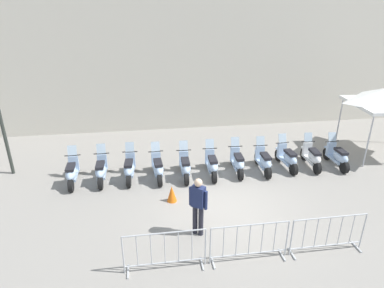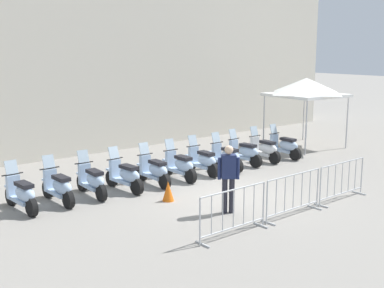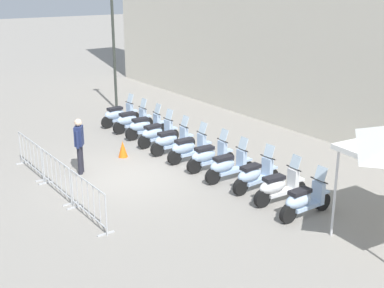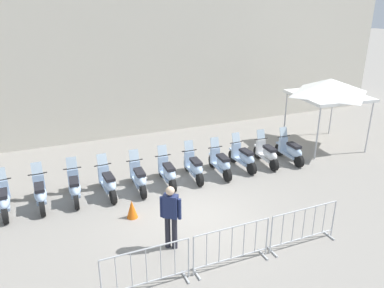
{
  "view_description": "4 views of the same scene",
  "coord_description": "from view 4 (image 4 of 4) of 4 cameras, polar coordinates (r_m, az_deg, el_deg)",
  "views": [
    {
      "loc": [
        -1.48,
        -8.57,
        5.85
      ],
      "look_at": [
        -0.96,
        2.37,
        1.24
      ],
      "focal_mm": 30.47,
      "sensor_mm": 36.0,
      "label": 1
    },
    {
      "loc": [
        -8.42,
        -10.56,
        4.06
      ],
      "look_at": [
        0.2,
        2.22,
        1.11
      ],
      "focal_mm": 46.32,
      "sensor_mm": 36.0,
      "label": 2
    },
    {
      "loc": [
        13.79,
        -5.66,
        5.9
      ],
      "look_at": [
        0.83,
        1.77,
        0.98
      ],
      "focal_mm": 48.94,
      "sensor_mm": 36.0,
      "label": 3
    },
    {
      "loc": [
        -2.83,
        -8.96,
        5.94
      ],
      "look_at": [
        0.78,
        2.73,
        1.2
      ],
      "focal_mm": 35.17,
      "sensor_mm": 36.0,
      "label": 4
    }
  ],
  "objects": [
    {
      "name": "canopy_tent",
      "position": [
        16.57,
        20.16,
        7.97
      ],
      "size": [
        2.69,
        2.69,
        2.91
      ],
      "color": "silver",
      "rests_on": "ground"
    },
    {
      "name": "officer_near_row_end",
      "position": [
        9.44,
        -3.25,
        -10.53
      ],
      "size": [
        0.49,
        0.37,
        1.73
      ],
      "color": "#23232D",
      "rests_on": "ground"
    },
    {
      "name": "motorcycle_7",
      "position": [
        13.47,
        4.39,
        -2.92
      ],
      "size": [
        0.56,
        1.73,
        1.24
      ],
      "color": "black",
      "rests_on": "ground"
    },
    {
      "name": "motorcycle_4",
      "position": [
        12.47,
        -8.08,
        -5.13
      ],
      "size": [
        0.56,
        1.73,
        1.24
      ],
      "color": "black",
      "rests_on": "ground"
    },
    {
      "name": "motorcycle_3",
      "position": [
        12.34,
        -12.63,
        -5.77
      ],
      "size": [
        0.64,
        1.72,
        1.24
      ],
      "color": "black",
      "rests_on": "ground"
    },
    {
      "name": "barrier_segment_1",
      "position": [
        9.17,
        6.04,
        -15.17
      ],
      "size": [
        1.97,
        0.62,
        1.07
      ],
      "color": "#B2B5B7",
      "rests_on": "ground"
    },
    {
      "name": "motorcycle_8",
      "position": [
        14.04,
        7.82,
        -2.02
      ],
      "size": [
        0.64,
        1.72,
        1.24
      ],
      "color": "black",
      "rests_on": "ground"
    },
    {
      "name": "motorcycle_9",
      "position": [
        14.51,
        11.31,
        -1.47
      ],
      "size": [
        0.56,
        1.72,
        1.24
      ],
      "color": "black",
      "rests_on": "ground"
    },
    {
      "name": "barrier_segment_0",
      "position": [
        8.54,
        -6.9,
        -18.37
      ],
      "size": [
        1.97,
        0.62,
        1.07
      ],
      "color": "#B2B5B7",
      "rests_on": "ground"
    },
    {
      "name": "motorcycle_10",
      "position": [
        15.0,
        14.74,
        -1.01
      ],
      "size": [
        0.57,
        1.73,
        1.24
      ],
      "color": "black",
      "rests_on": "ground"
    },
    {
      "name": "motorcycle_6",
      "position": [
        13.12,
        0.33,
        -3.52
      ],
      "size": [
        0.56,
        1.72,
        1.24
      ],
      "color": "black",
      "rests_on": "ground"
    },
    {
      "name": "ground_plane",
      "position": [
        11.11,
        0.31,
        -11.12
      ],
      "size": [
        120.0,
        120.0,
        0.0
      ],
      "primitive_type": "plane",
      "color": "gray"
    },
    {
      "name": "motorcycle_5",
      "position": [
        12.74,
        -3.73,
        -4.36
      ],
      "size": [
        0.56,
        1.73,
        1.24
      ],
      "color": "black",
      "rests_on": "ground"
    },
    {
      "name": "barrier_segment_2",
      "position": [
        10.18,
        16.54,
        -11.95
      ],
      "size": [
        1.97,
        0.62,
        1.07
      ],
      "color": "#B2B5B7",
      "rests_on": "ground"
    },
    {
      "name": "motorcycle_2",
      "position": [
        12.33,
        -17.38,
        -6.28
      ],
      "size": [
        0.56,
        1.72,
        1.24
      ],
      "color": "black",
      "rests_on": "ground"
    },
    {
      "name": "traffic_cone",
      "position": [
        11.13,
        -9.1,
        -9.72
      ],
      "size": [
        0.32,
        0.32,
        0.55
      ],
      "primitive_type": "cone",
      "color": "orange",
      "rests_on": "ground"
    },
    {
      "name": "motorcycle_1",
      "position": [
        12.31,
        -22.01,
        -6.95
      ],
      "size": [
        0.58,
        1.73,
        1.24
      ],
      "color": "black",
      "rests_on": "ground"
    },
    {
      "name": "motorcycle_0",
      "position": [
        12.37,
        -26.66,
        -7.6
      ],
      "size": [
        0.62,
        1.72,
        1.24
      ],
      "color": "black",
      "rests_on": "ground"
    }
  ]
}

